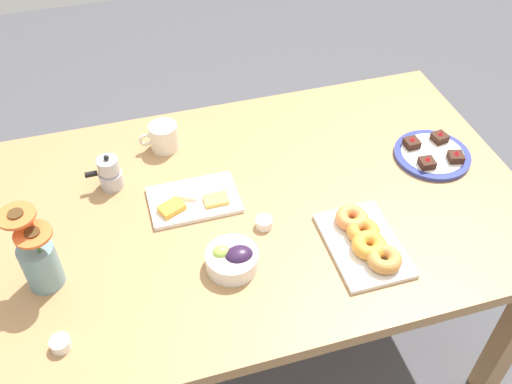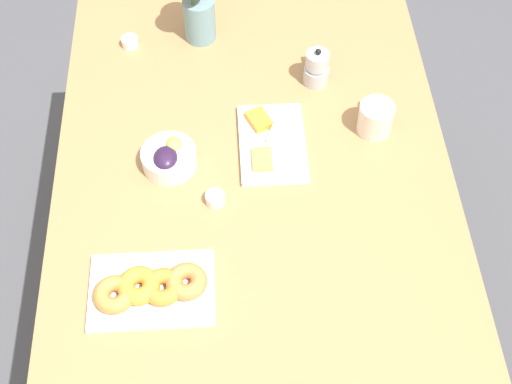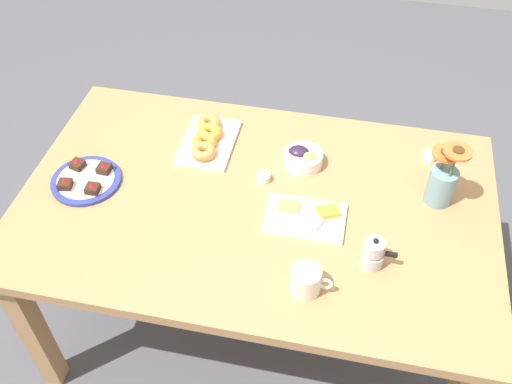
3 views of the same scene
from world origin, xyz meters
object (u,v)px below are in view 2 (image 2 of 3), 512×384
Objects in this scene: dining_table at (256,221)px; jam_cup_honey at (130,42)px; flower_vase at (199,14)px; croissant_platter at (151,288)px; jam_cup_berry at (215,198)px; grape_bowl at (169,158)px; coffee_mug at (375,118)px; moka_pot at (317,68)px; cheese_platter at (271,142)px.

jam_cup_honey reaches higher than dining_table.
flower_vase is at bearing -82.93° from jam_cup_honey.
flower_vase is at bearing -8.27° from croissant_platter.
flower_vase is (0.59, 0.03, 0.07)m from jam_cup_berry.
grape_bowl is 0.49× the size of croissant_platter.
coffee_mug is at bearing -51.59° from croissant_platter.
dining_table is at bearing -149.93° from jam_cup_honey.
croissant_platter is at bearing 145.49° from moka_pot.
grape_bowl is at bearing -5.63° from croissant_platter.
croissant_platter reaches higher than cheese_platter.
croissant_platter is (-0.45, 0.57, -0.02)m from coffee_mug.
coffee_mug is 0.59m from flower_vase.
coffee_mug is 0.73m from croissant_platter.
dining_table is at bearing -46.25° from croissant_platter.
dining_table is at bearing 154.59° from moka_pot.
jam_cup_berry is 0.60m from flower_vase.
moka_pot is (-0.20, -0.31, -0.04)m from flower_vase.
jam_cup_berry is (0.01, 0.10, 0.10)m from dining_table.
jam_cup_honey and jam_cup_berry have the same top height.
jam_cup_honey is at bearing 61.35° from coffee_mug.
grape_bowl is 0.48m from moka_pot.
croissant_platter reaches higher than jam_cup_berry.
croissant_platter is (-0.24, 0.25, 0.11)m from dining_table.
cheese_platter is 1.06× the size of flower_vase.
jam_cup_berry is at bearing 143.72° from moka_pot.
dining_table is 0.36m from croissant_platter.
cheese_platter is (-0.04, 0.27, -0.04)m from coffee_mug.
cheese_platter is at bearing -157.19° from flower_vase.
coffee_mug is 0.44× the size of croissant_platter.
jam_cup_berry is at bearing -31.47° from croissant_platter.
jam_cup_berry is at bearing -157.74° from jam_cup_honey.
croissant_platter is at bearing 144.41° from cheese_platter.
dining_table is 5.66× the size of croissant_platter.
dining_table is 0.46m from moka_pot.
jam_cup_berry is 0.40× the size of moka_pot.
cheese_platter is (0.05, -0.26, -0.02)m from grape_bowl.
coffee_mug is (0.21, -0.32, 0.13)m from dining_table.
croissant_platter is 0.84m from flower_vase.
cheese_platter is at bearing 147.61° from moka_pot.
coffee_mug is 2.62× the size of jam_cup_honey.
croissant_platter is 0.81m from jam_cup_honey.
moka_pot is at bearing -36.28° from jam_cup_berry.
flower_vase is (0.42, 0.18, 0.07)m from cheese_platter.
grape_bowl reaches higher than dining_table.
croissant_platter is at bearing 174.37° from grape_bowl.
dining_table is 0.67m from jam_cup_honey.
flower_vase is (0.03, -0.20, 0.07)m from jam_cup_honey.
jam_cup_berry is (0.24, -0.15, -0.01)m from croissant_platter.
flower_vase is at bearing 2.61° from jam_cup_berry.
dining_table is 6.15× the size of cheese_platter.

